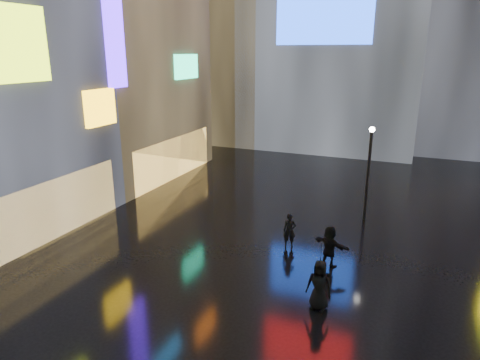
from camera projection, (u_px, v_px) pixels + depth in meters
The scene contains 8 objects.
ground at pixel (299, 231), 22.27m from camera, with size 140.00×140.00×0.00m, color black.
building_left_far at pixel (109, 22), 30.31m from camera, with size 10.28×12.00×22.00m.
tower_flank_left at pixel (227, 10), 43.12m from camera, with size 10.00×10.00×26.00m, color black.
lamp_far at pixel (369, 168), 22.95m from camera, with size 0.30×0.30×5.20m.
pedestrian_4 at pixel (319, 285), 15.31m from camera, with size 0.92×0.60×1.89m, color black.
pedestrian_5 at pixel (330, 246), 18.41m from camera, with size 1.70×0.54×1.83m, color black.
pedestrian_6 at pixel (290, 231), 20.23m from camera, with size 0.61×0.40×1.66m, color black.
umbrella_2 at pixel (321, 249), 14.90m from camera, with size 1.05×1.07×0.96m, color black.
Camera 1 is at (5.10, -0.15, 8.98)m, focal length 32.00 mm.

